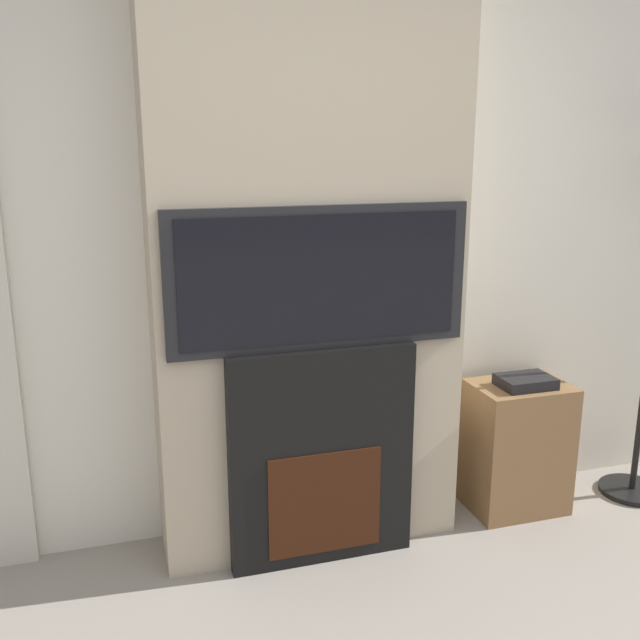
{
  "coord_description": "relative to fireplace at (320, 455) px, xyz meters",
  "views": [
    {
      "loc": [
        -0.78,
        -0.89,
        1.72
      ],
      "look_at": [
        0.0,
        1.67,
        1.02
      ],
      "focal_mm": 40.0,
      "sensor_mm": 36.0,
      "label": 1
    }
  ],
  "objects": [
    {
      "name": "wall_back",
      "position": [
        0.0,
        0.36,
        0.9
      ],
      "size": [
        6.0,
        0.06,
        2.7
      ],
      "color": "silver",
      "rests_on": "ground_plane"
    },
    {
      "name": "fireplace",
      "position": [
        0.0,
        0.0,
        0.0
      ],
      "size": [
        0.76,
        0.15,
        0.91
      ],
      "color": "black",
      "rests_on": "ground_plane"
    },
    {
      "name": "television",
      "position": [
        0.0,
        -0.0,
        0.74
      ],
      "size": [
        1.19,
        0.07,
        0.55
      ],
      "color": "black",
      "rests_on": "fireplace"
    },
    {
      "name": "media_stand",
      "position": [
        1.0,
        0.12,
        -0.14
      ],
      "size": [
        0.44,
        0.32,
        0.66
      ],
      "color": "brown",
      "rests_on": "ground_plane"
    },
    {
      "name": "chimney_breast",
      "position": [
        0.0,
        0.17,
        0.9
      ],
      "size": [
        1.26,
        0.33,
        2.7
      ],
      "color": "tan",
      "rests_on": "ground_plane"
    }
  ]
}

